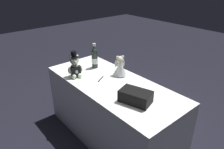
{
  "coord_description": "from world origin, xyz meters",
  "views": [
    {
      "loc": [
        1.56,
        -1.33,
        1.83
      ],
      "look_at": [
        0.0,
        0.0,
        0.84
      ],
      "focal_mm": 33.93,
      "sensor_mm": 36.0,
      "label": 1
    }
  ],
  "objects": [
    {
      "name": "ground_plane",
      "position": [
        0.0,
        0.0,
        0.0
      ],
      "size": [
        12.0,
        12.0,
        0.0
      ],
      "primitive_type": "plane",
      "color": "black"
    },
    {
      "name": "signing_pen",
      "position": [
        -0.15,
        -0.04,
        0.74
      ],
      "size": [
        0.08,
        0.14,
        0.01
      ],
      "color": "black",
      "rests_on": "reception_table"
    },
    {
      "name": "teddy_bear_groom",
      "position": [
        -0.4,
        -0.22,
        0.85
      ],
      "size": [
        0.16,
        0.17,
        0.3
      ],
      "color": "beige",
      "rests_on": "reception_table"
    },
    {
      "name": "champagne_bottle",
      "position": [
        -0.46,
        0.1,
        0.87
      ],
      "size": [
        0.08,
        0.08,
        0.32
      ],
      "color": "#222E29",
      "rests_on": "reception_table"
    },
    {
      "name": "reception_table",
      "position": [
        0.0,
        0.0,
        0.37
      ],
      "size": [
        1.68,
        0.71,
        0.74
      ],
      "primitive_type": "cube",
      "color": "white",
      "rests_on": "ground_plane"
    },
    {
      "name": "gift_case_black",
      "position": [
        0.43,
        -0.08,
        0.79
      ],
      "size": [
        0.33,
        0.25,
        0.12
      ],
      "color": "black",
      "rests_on": "reception_table"
    },
    {
      "name": "teddy_bear_bride",
      "position": [
        -0.08,
        0.2,
        0.84
      ],
      "size": [
        0.22,
        0.2,
        0.24
      ],
      "color": "white",
      "rests_on": "reception_table"
    }
  ]
}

